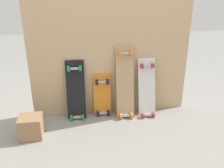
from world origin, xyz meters
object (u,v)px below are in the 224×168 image
Objects in this scene: skateboard_white at (147,90)px; wooden_crate at (31,127)px; skateboard_black at (76,93)px; skateboard_orange at (102,97)px; skateboard_natural at (125,85)px.

skateboard_white is 3.31× the size of wooden_crate.
skateboard_black is 0.32m from skateboard_orange.
wooden_crate is at bearing -166.00° from skateboard_white.
skateboard_natural is 1.11m from wooden_crate.
skateboard_orange is at bearing 169.16° from skateboard_natural.
skateboard_black is 0.83m from skateboard_white.
skateboard_orange is 0.86m from wooden_crate.
skateboard_black is 0.83× the size of skateboard_natural.
skateboard_orange is 0.76× the size of skateboard_white.
wooden_crate is (-0.46, -0.35, -0.20)m from skateboard_black.
skateboard_natural is 0.28m from skateboard_white.
skateboard_natural is at bearing -10.84° from skateboard_orange.
skateboard_natural is 4.00× the size of wooden_crate.
skateboard_natural is (0.26, -0.05, 0.17)m from skateboard_orange.
skateboard_white is at bearing -6.23° from skateboard_orange.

